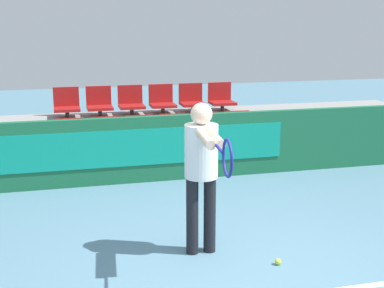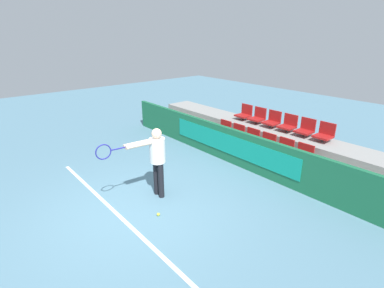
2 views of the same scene
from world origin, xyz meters
The scene contains 18 objects.
ground_plane centered at (0.00, 0.00, 0.00)m, with size 30.00×30.00×0.00m, color slate.
barrier_wall centered at (-0.01, 3.46, 0.51)m, with size 10.35×0.14×1.02m.
bleacher_tier_front centered at (0.00, 4.05, 0.19)m, with size 9.95×1.01×0.38m.
bleacher_tier_middle centered at (0.00, 5.06, 0.38)m, with size 9.95×1.01×0.76m.
stadium_chair_0 centered at (-1.42, 4.17, 0.59)m, with size 0.45×0.43×0.51m.
stadium_chair_1 centered at (-0.85, 4.17, 0.59)m, with size 0.45×0.43×0.51m.
stadium_chair_2 centered at (-0.28, 4.17, 0.59)m, with size 0.45×0.43×0.51m.
stadium_chair_3 centered at (0.28, 4.17, 0.59)m, with size 0.45×0.43×0.51m.
stadium_chair_4 centered at (0.85, 4.17, 0.59)m, with size 0.45×0.43×0.51m.
stadium_chair_5 centered at (1.42, 4.17, 0.59)m, with size 0.45×0.43×0.51m.
stadium_chair_6 centered at (-1.42, 5.18, 0.97)m, with size 0.45×0.43×0.51m.
stadium_chair_7 centered at (-0.85, 5.18, 0.97)m, with size 0.45×0.43×0.51m.
stadium_chair_8 centered at (-0.28, 5.18, 0.97)m, with size 0.45×0.43×0.51m.
stadium_chair_9 centered at (0.28, 5.18, 0.97)m, with size 0.45×0.43×0.51m.
stadium_chair_10 centered at (0.85, 5.18, 0.97)m, with size 0.45×0.43×0.51m.
stadium_chair_11 centered at (1.42, 5.18, 0.97)m, with size 0.45×0.43×0.51m.
tennis_player centered at (-0.17, 0.73, 1.02)m, with size 0.35×1.52×1.63m.
tennis_ball centered at (0.52, 0.30, 0.03)m, with size 0.07×0.07×0.07m.
Camera 1 is at (-1.56, -4.35, 2.47)m, focal length 50.00 mm.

